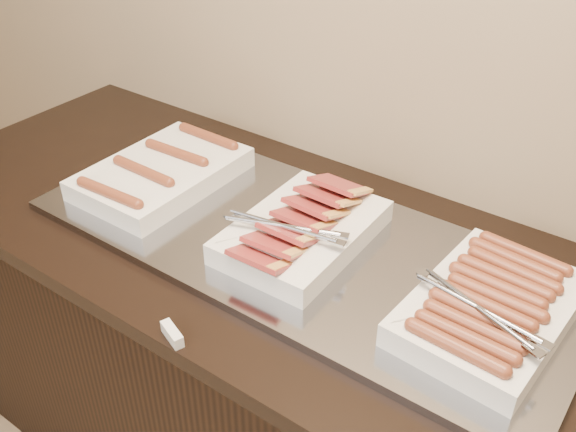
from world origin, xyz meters
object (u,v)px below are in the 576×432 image
Objects in this scene: counter at (297,387)px; warming_tray at (299,243)px; dish_right at (490,307)px; dish_left at (162,172)px; dish_center at (302,230)px.

counter is 1.72× the size of warming_tray.
dish_right is (0.42, -0.00, 0.04)m from warming_tray.
counter is at bearing -176.88° from dish_right.
dish_right reaches higher than warming_tray.
warming_tray is 3.04× the size of dish_left.
dish_left reaches higher than counter.
dish_center reaches higher than counter.
warming_tray reaches higher than counter.
dish_center reaches higher than dish_left.
counter is at bearing 180.00° from warming_tray.
warming_tray is 3.14× the size of dish_center.
dish_left is at bearing -180.00° from warming_tray.
dish_center is 0.99× the size of dish_right.
dish_left is (-0.41, -0.00, 0.50)m from counter.
warming_tray is 3.11× the size of dish_right.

